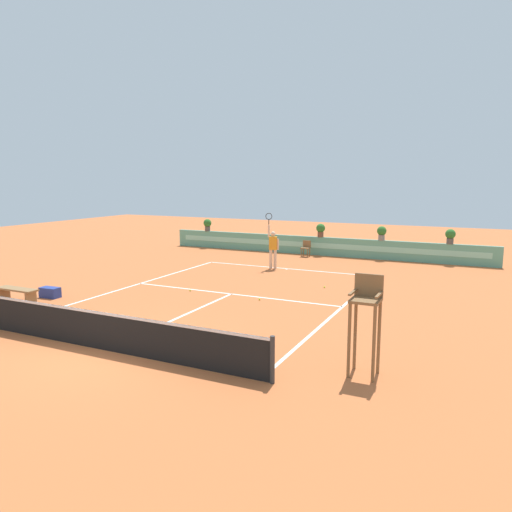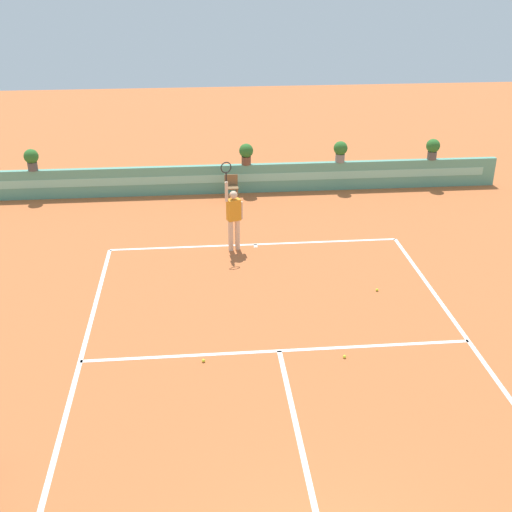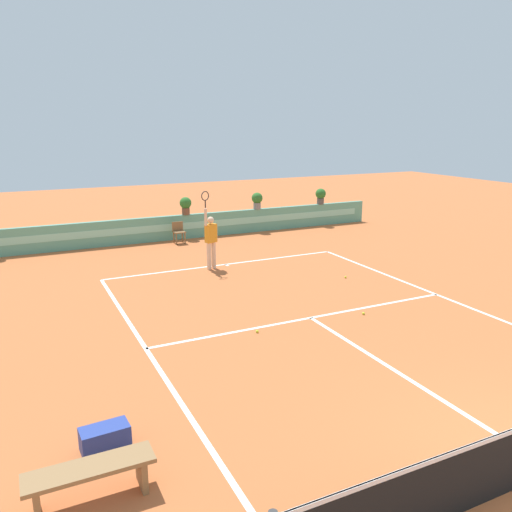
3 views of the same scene
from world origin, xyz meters
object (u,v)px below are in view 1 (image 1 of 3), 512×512
tennis_ball_by_sideline (260,299)px  umpire_chair (366,313)px  tennis_ball_near_baseline (190,290)px  potted_plant_far_left (207,224)px  tennis_player (273,246)px  potted_plant_centre (321,229)px  tennis_ball_mid_court (324,287)px  bench_courtside (17,292)px  gear_bag (50,292)px  potted_plant_far_right (450,235)px  potted_plant_right (382,232)px  ball_kid_chair (306,248)px

tennis_ball_by_sideline → umpire_chair: bearing=-45.5°
tennis_ball_near_baseline → tennis_ball_by_sideline: 2.90m
tennis_ball_by_sideline → potted_plant_far_left: potted_plant_far_left is taller
tennis_player → potted_plant_centre: bearing=81.3°
tennis_ball_mid_court → umpire_chair: bearing=-66.7°
bench_courtside → gear_bag: (0.35, 1.03, -0.20)m
umpire_chair → tennis_ball_near_baseline: 9.11m
bench_courtside → gear_bag: 1.11m
umpire_chair → potted_plant_far_left: bearing=130.7°
umpire_chair → potted_plant_far_left: umpire_chair is taller
tennis_player → potted_plant_far_left: (-6.40, 4.79, 0.36)m
umpire_chair → potted_plant_centre: umpire_chair is taller
tennis_ball_by_sideline → potted_plant_centre: 10.53m
bench_courtside → potted_plant_centre: size_ratio=2.21×
tennis_ball_near_baseline → potted_plant_far_left: bearing=117.9°
potted_plant_centre → bench_courtside: bearing=-112.8°
tennis_player → potted_plant_far_right: tennis_player is taller
tennis_ball_by_sideline → potted_plant_far_left: 13.38m
tennis_ball_mid_court → potted_plant_right: 7.73m
potted_plant_right → potted_plant_far_left: bearing=180.0°
tennis_player → tennis_ball_by_sideline: 5.99m
ball_kid_chair → gear_bag: bearing=-112.1°
tennis_player → tennis_ball_mid_court: bearing=-39.7°
umpire_chair → gear_bag: (-11.48, 1.95, -1.16)m
bench_courtside → tennis_ball_mid_court: size_ratio=23.53×
ball_kid_chair → potted_plant_far_right: (7.10, 0.73, 0.93)m
ball_kid_chair → potted_plant_right: potted_plant_right is taller
umpire_chair → ball_kid_chair: (-6.43, 14.39, -0.86)m
tennis_ball_by_sideline → potted_plant_centre: bearing=96.6°
umpire_chair → tennis_ball_by_sideline: 6.79m
ball_kid_chair → bench_courtside: ball_kid_chair is taller
tennis_player → potted_plant_far_left: 8.01m
tennis_player → potted_plant_centre: size_ratio=3.57×
potted_plant_far_left → tennis_ball_mid_court: bearing=-37.8°
tennis_ball_by_sideline → potted_plant_far_right: potted_plant_far_right is taller
bench_courtside → potted_plant_far_left: bearing=94.7°
tennis_ball_near_baseline → potted_plant_centre: 10.48m
tennis_ball_by_sideline → potted_plant_right: bearing=78.7°
potted_plant_far_left → potted_plant_centre: bearing=0.0°
tennis_ball_mid_court → potted_plant_right: bearing=85.2°
tennis_ball_near_baseline → potted_plant_centre: size_ratio=0.09×
tennis_ball_mid_court → potted_plant_far_left: (-9.77, 7.58, 1.38)m
tennis_ball_near_baseline → tennis_ball_mid_court: 5.09m
ball_kid_chair → potted_plant_far_right: 7.20m
bench_courtside → tennis_ball_near_baseline: bench_courtside is taller
tennis_ball_by_sideline → potted_plant_right: potted_plant_right is taller
tennis_ball_near_baseline → bench_courtside: bearing=-137.1°
tennis_ball_by_sideline → potted_plant_far_right: size_ratio=0.09×
tennis_player → tennis_ball_by_sideline: size_ratio=38.01×
tennis_player → ball_kid_chair: bearing=87.6°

